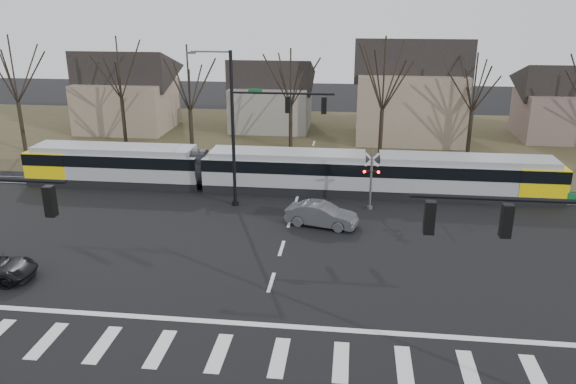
# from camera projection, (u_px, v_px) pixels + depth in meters

# --- Properties ---
(ground) EXTENTS (140.00, 140.00, 0.00)m
(ground) POSITION_uv_depth(u_px,v_px,m) (265.00, 303.00, 25.74)
(ground) COLOR black
(grass_verge) EXTENTS (140.00, 28.00, 0.01)m
(grass_verge) POSITION_uv_depth(u_px,v_px,m) (315.00, 138.00, 55.76)
(grass_verge) COLOR #38331E
(grass_verge) RESTS_ON ground
(crosswalk) EXTENTS (27.00, 2.60, 0.01)m
(crosswalk) POSITION_uv_depth(u_px,v_px,m) (249.00, 355.00, 21.99)
(crosswalk) COLOR silver
(crosswalk) RESTS_ON ground
(stop_line) EXTENTS (28.00, 0.35, 0.01)m
(stop_line) POSITION_uv_depth(u_px,v_px,m) (258.00, 324.00, 24.05)
(stop_line) COLOR silver
(stop_line) RESTS_ON ground
(lane_dashes) EXTENTS (0.18, 30.00, 0.01)m
(lane_dashes) POSITION_uv_depth(u_px,v_px,m) (299.00, 190.00, 40.75)
(lane_dashes) COLOR silver
(lane_dashes) RESTS_ON ground
(rail_pair) EXTENTS (90.00, 1.52, 0.06)m
(rail_pair) POSITION_uv_depth(u_px,v_px,m) (299.00, 191.00, 40.55)
(rail_pair) COLOR #59595E
(rail_pair) RESTS_ON ground
(tram) EXTENTS (38.40, 2.85, 2.91)m
(tram) POSITION_uv_depth(u_px,v_px,m) (285.00, 169.00, 40.35)
(tram) COLOR gray
(tram) RESTS_ON ground
(sedan) EXTENTS (3.49, 5.05, 1.44)m
(sedan) POSITION_uv_depth(u_px,v_px,m) (322.00, 215.00, 34.25)
(sedan) COLOR #484A4F
(sedan) RESTS_ON ground
(signal_pole_near_right) EXTENTS (6.72, 0.44, 8.00)m
(signal_pole_near_right) POSITION_uv_depth(u_px,v_px,m) (556.00, 275.00, 17.29)
(signal_pole_near_right) COLOR black
(signal_pole_near_right) RESTS_ON ground
(signal_pole_far) EXTENTS (9.28, 0.44, 10.20)m
(signal_pole_far) POSITION_uv_depth(u_px,v_px,m) (257.00, 123.00, 35.87)
(signal_pole_far) COLOR black
(signal_pole_far) RESTS_ON ground
(rail_crossing_signal) EXTENTS (1.08, 0.36, 4.00)m
(rail_crossing_signal) POSITION_uv_depth(u_px,v_px,m) (371.00, 182.00, 36.57)
(rail_crossing_signal) COLOR #59595B
(rail_crossing_signal) RESTS_ON ground
(tree_row) EXTENTS (59.20, 7.20, 10.00)m
(tree_row) POSITION_uv_depth(u_px,v_px,m) (334.00, 99.00, 48.27)
(tree_row) COLOR black
(tree_row) RESTS_ON ground
(house_a) EXTENTS (9.72, 8.64, 8.60)m
(house_a) POSITION_uv_depth(u_px,v_px,m) (126.00, 87.00, 58.40)
(house_a) COLOR #7F6E5C
(house_a) RESTS_ON ground
(house_b) EXTENTS (8.64, 7.56, 7.65)m
(house_b) POSITION_uv_depth(u_px,v_px,m) (271.00, 91.00, 58.76)
(house_b) COLOR gray
(house_b) RESTS_ON ground
(house_c) EXTENTS (10.80, 8.64, 10.10)m
(house_c) POSITION_uv_depth(u_px,v_px,m) (410.00, 86.00, 53.98)
(house_c) COLOR #7F6E5C
(house_c) RESTS_ON ground
(house_d) EXTENTS (8.64, 7.56, 7.65)m
(house_d) POSITION_uv_depth(u_px,v_px,m) (564.00, 98.00, 54.59)
(house_d) COLOR brown
(house_d) RESTS_ON ground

